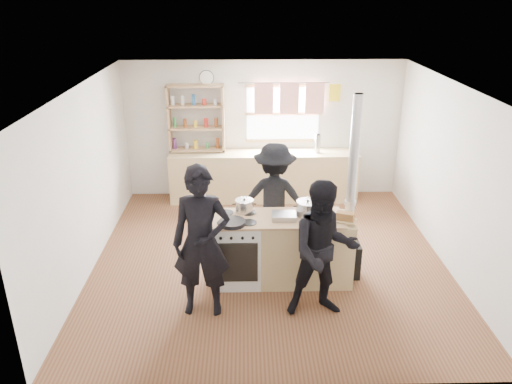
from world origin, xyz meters
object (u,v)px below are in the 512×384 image
at_px(roast_tray, 284,216).
at_px(cooking_island, 282,249).
at_px(stockpot_counter, 308,208).
at_px(person_far, 275,198).
at_px(person_near_left, 202,242).
at_px(person_near_right, 324,250).
at_px(bread_board, 345,217).
at_px(flue_heater, 348,232).
at_px(skillet_greens, 232,222).
at_px(stockpot_stove, 244,206).
at_px(thermos, 318,144).

bearing_deg(roast_tray, cooking_island, 101.07).
height_order(stockpot_counter, person_far, person_far).
distance_m(roast_tray, stockpot_counter, 0.33).
bearing_deg(stockpot_counter, person_near_left, -151.50).
xyz_separation_m(person_near_right, person_far, (-0.48, 1.62, -0.03)).
distance_m(bread_board, flue_heater, 0.42).
xyz_separation_m(cooking_island, skillet_greens, (-0.65, -0.19, 0.49)).
bearing_deg(stockpot_stove, person_near_right, -44.86).
bearing_deg(stockpot_counter, roast_tray, -163.21).
bearing_deg(cooking_island, person_near_right, -60.21).
xyz_separation_m(thermos, person_near_right, (-0.40, -3.50, -0.21)).
xyz_separation_m(thermos, stockpot_stove, (-1.32, -2.59, -0.05)).
bearing_deg(flue_heater, stockpot_stove, 177.24).
xyz_separation_m(roast_tray, stockpot_counter, (0.31, 0.09, 0.06)).
bearing_deg(person_near_left, person_far, 60.61).
relative_size(person_near_left, person_far, 1.13).
relative_size(roast_tray, stockpot_stove, 1.31).
bearing_deg(bread_board, stockpot_stove, 166.38).
bearing_deg(roast_tray, thermos, 73.85).
xyz_separation_m(roast_tray, bread_board, (0.77, -0.09, 0.01)).
bearing_deg(flue_heater, person_near_right, -118.44).
xyz_separation_m(thermos, roast_tray, (-0.81, -2.81, -0.10)).
relative_size(thermos, roast_tray, 1.05).
bearing_deg(person_far, person_near_left, 67.92).
relative_size(skillet_greens, person_far, 0.29).
xyz_separation_m(bread_board, flue_heater, (0.11, 0.24, -0.33)).
bearing_deg(stockpot_stove, person_near_left, -120.57).
relative_size(skillet_greens, roast_tray, 1.50).
relative_size(roast_tray, person_near_right, 0.19).
bearing_deg(cooking_island, stockpot_counter, 9.71).
height_order(stockpot_counter, person_near_right, person_near_right).
xyz_separation_m(stockpot_stove, person_far, (0.44, 0.71, -0.19)).
bearing_deg(flue_heater, thermos, 91.27).
relative_size(skillet_greens, person_near_right, 0.28).
distance_m(stockpot_counter, bread_board, 0.49).
relative_size(thermos, person_near_right, 0.19).
xyz_separation_m(flue_heater, person_near_right, (-0.46, -0.85, 0.20)).
relative_size(thermos, bread_board, 0.99).
relative_size(cooking_island, bread_board, 5.89).
height_order(stockpot_stove, stockpot_counter, stockpot_counter).
relative_size(thermos, person_near_left, 0.18).
height_order(flue_heater, person_near_right, flue_heater).
xyz_separation_m(skillet_greens, person_near_right, (1.07, -0.54, -0.11)).
bearing_deg(cooking_island, stockpot_stove, 159.99).
bearing_deg(roast_tray, stockpot_counter, 16.79).
bearing_deg(flue_heater, roast_tray, -169.93).
distance_m(thermos, person_far, 2.09).
bearing_deg(person_far, roast_tray, 103.24).
distance_m(flue_heater, person_near_left, 2.05).
distance_m(thermos, person_near_right, 3.53).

